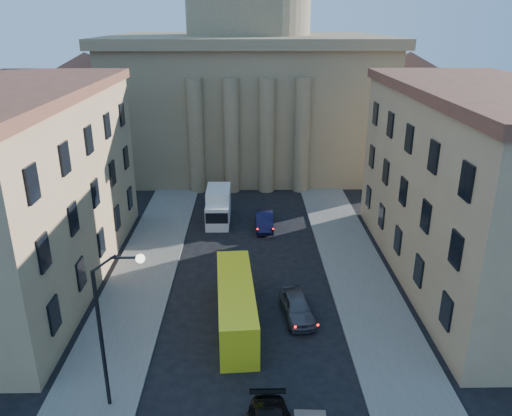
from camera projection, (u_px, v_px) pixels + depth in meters
The scene contains 11 objects.
sidewalk_left at pixel (132, 303), 35.55m from camera, with size 5.00×60.00×0.15m, color #5F5D57.
sidewalk_right at pixel (369, 301), 35.82m from camera, with size 5.00×60.00×0.15m, color #5F5D57.
church at pixel (248, 76), 66.47m from camera, with size 68.02×28.76×36.60m.
building_left at pixel (18, 188), 36.53m from camera, with size 11.60×26.60×14.70m.
building_right at pixel (478, 186), 37.07m from camera, with size 11.60×26.60×14.70m.
street_lamp at pixel (110, 320), 24.38m from camera, with size 2.62×0.44×8.83m.
car_left_mid at pixel (239, 336), 30.89m from camera, with size 2.07×4.48×1.25m, color silver.
car_right_far at pixel (297, 307), 33.75m from camera, with size 1.86×4.62×1.57m, color #48474C.
car_right_distant at pixel (264, 221), 48.07m from camera, with size 1.65×4.72×1.56m, color black.
city_bus at pixel (236, 303), 32.85m from camera, with size 2.99×10.28×2.86m.
box_truck at pixel (218, 207), 49.62m from camera, with size 2.32×5.82×3.19m.
Camera 1 is at (-0.16, -12.94, 19.09)m, focal length 35.00 mm.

